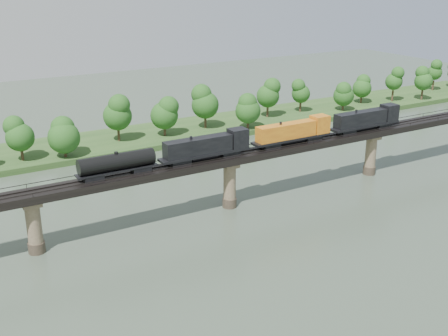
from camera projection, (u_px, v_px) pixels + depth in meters
ground at (321, 268)px, 94.70m from camera, size 400.00×400.00×0.00m
far_bank at (133, 139)px, 163.53m from camera, size 300.00×24.00×1.60m
bridge at (230, 183)px, 117.25m from camera, size 236.00×30.00×11.50m
bridge_superstructure at (230, 154)px, 115.12m from camera, size 220.00×4.90×0.75m
far_treeline at (109, 119)px, 153.29m from camera, size 289.06×17.54×13.60m
freight_train at (265, 137)px, 118.51m from camera, size 78.79×3.07×5.42m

